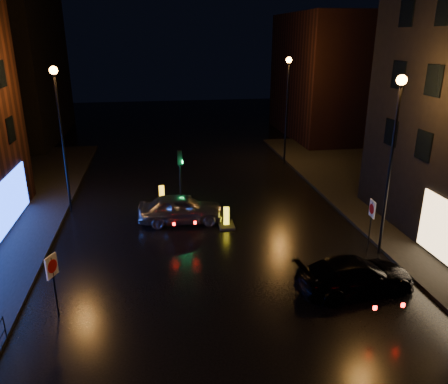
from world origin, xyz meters
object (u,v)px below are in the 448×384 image
Objects in this scene: bollard_far at (162,200)px; road_sign_left at (52,272)px; road_sign_right at (372,213)px; dark_sedan at (355,275)px; bollard_near at (226,222)px; silver_hatchback at (181,209)px; traffic_signal at (181,197)px.

road_sign_left reaches higher than bollard_far.
road_sign_left reaches higher than road_sign_right.
bollard_near is (-4.12, 7.24, -0.48)m from dark_sedan.
dark_sedan reaches higher than bollard_far.
silver_hatchback is 2.65m from bollard_near.
road_sign_right reaches higher than bollard_near.
bollard_far is 0.54× the size of road_sign_right.
bollard_near is 7.66m from road_sign_right.
bollard_near is at bearing 23.81° from dark_sedan.
silver_hatchback is 3.21m from bollard_far.
bollard_far is at bearing -33.38° from road_sign_right.
road_sign_left is (-7.53, -7.16, 1.68)m from bollard_near.
road_sign_left is at bearing 18.29° from road_sign_right.
dark_sedan is at bearing 24.19° from road_sign_left.
dark_sedan is 11.72m from road_sign_left.
road_sign_right is (8.86, -4.73, 1.09)m from silver_hatchback.
traffic_signal reaches higher than road_sign_left.
bollard_far is (-7.53, 11.18, -0.46)m from dark_sedan.
road_sign_left is at bearing -110.95° from bollard_far.
bollard_near is 0.50× the size of road_sign_left.
bollard_near is at bearing -25.73° from road_sign_right.
traffic_signal is 1.35× the size of road_sign_left.
dark_sedan is 1.95× the size of road_sign_right.
bollard_far is at bearing 20.85° from silver_hatchback.
traffic_signal reaches higher than bollard_near.
road_sign_left reaches higher than bollard_near.
traffic_signal is 11.55m from road_sign_right.
bollard_far is at bearing 28.12° from dark_sedan.
road_sign_left is at bearing -134.96° from bollard_near.
bollard_far is (-0.99, 3.00, -0.55)m from silver_hatchback.
traffic_signal is 4.33m from bollard_near.
dark_sedan is (6.36, -10.94, 0.21)m from traffic_signal.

